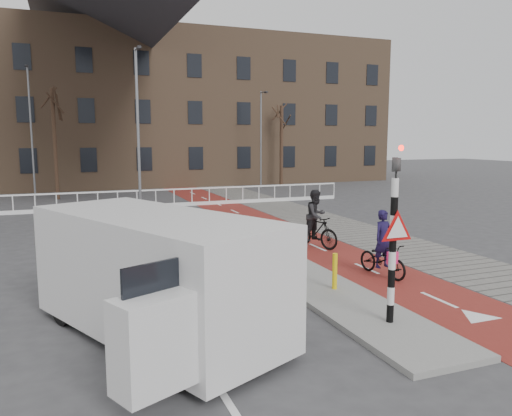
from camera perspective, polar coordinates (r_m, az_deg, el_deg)
name	(u,v)px	position (r m, az deg, el deg)	size (l,w,h in m)	color
ground	(360,295)	(12.49, 11.82, -9.69)	(120.00, 120.00, 0.00)	#38383A
bike_lane	(264,224)	(21.84, 0.90, -1.85)	(2.50, 60.00, 0.01)	maroon
sidewalk	(320,220)	(23.02, 7.38, -1.41)	(3.00, 60.00, 0.01)	slate
curb_island	(270,258)	(15.58, 1.61, -5.72)	(1.80, 16.00, 0.12)	gray
traffic_signal	(394,230)	(10.07, 15.49, -2.45)	(0.80, 0.80, 3.68)	black
bollard	(335,271)	(12.32, 8.99, -7.15)	(0.12, 0.12, 0.88)	yellow
cyclist_near	(383,254)	(14.10, 14.30, -5.12)	(0.85, 1.80, 1.82)	black
cyclist_far	(316,224)	(17.22, 6.85, -1.80)	(1.22, 1.92, 2.00)	black
van	(155,273)	(9.65, -11.42, -7.32)	(4.31, 5.90, 2.36)	silver
railing	(98,204)	(27.23, -17.61, 0.39)	(28.00, 0.10, 0.99)	silver
townhouse_row	(108,86)	(42.30, -16.57, 13.24)	(46.00, 10.00, 15.90)	#7F6047
tree_mid	(55,145)	(32.77, -21.99, 6.74)	(0.23, 0.23, 6.67)	black
tree_right	(281,146)	(38.93, 2.93, 7.06)	(0.27, 0.27, 6.16)	black
streetlight_near	(138,138)	(22.39, -13.30, 7.84)	(0.12, 0.12, 7.52)	slate
streetlight_left	(31,133)	(33.80, -24.29, 7.81)	(0.12, 0.12, 8.06)	slate
streetlight_right	(261,140)	(37.07, 0.56, 7.74)	(0.12, 0.12, 7.09)	slate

